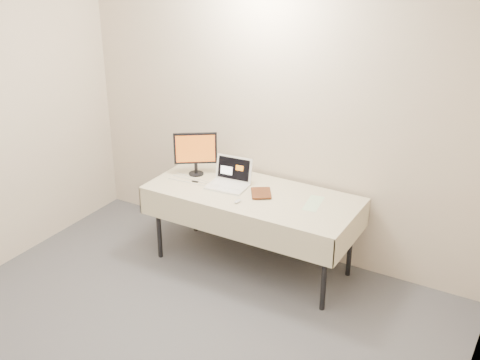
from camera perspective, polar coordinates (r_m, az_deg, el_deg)
The scene contains 9 objects.
back_wall at distance 5.38m, azimuth 3.60°, elevation 6.49°, with size 4.00×0.10×2.70m, color beige.
table at distance 5.26m, azimuth 1.18°, elevation -1.83°, with size 1.86×0.81×0.74m.
laptop at distance 5.35m, azimuth -0.96°, elevation 0.08°, with size 0.37×0.32×0.24m.
monitor at distance 5.52m, azimuth -4.25°, elevation 2.82°, with size 0.34×0.24×0.41m.
book at distance 5.15m, azimuth 1.10°, elevation -0.27°, with size 0.17×0.02×0.23m, color brown.
alarm_clock at distance 5.65m, azimuth -1.11°, elevation 1.08°, with size 0.14×0.10×0.05m.
clicker at distance 5.06m, azimuth -0.21°, elevation -2.03°, with size 0.04×0.08×0.02m, color silver.
paper_form at distance 5.08m, azimuth 6.98°, elevation -2.20°, with size 0.12×0.31×0.00m, color #C7EBBB.
usb_dongle at distance 5.45m, azimuth -4.28°, elevation -0.15°, with size 0.06×0.02×0.01m, color black.
Camera 1 is at (2.27, -2.10, 2.98)m, focal length 45.00 mm.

